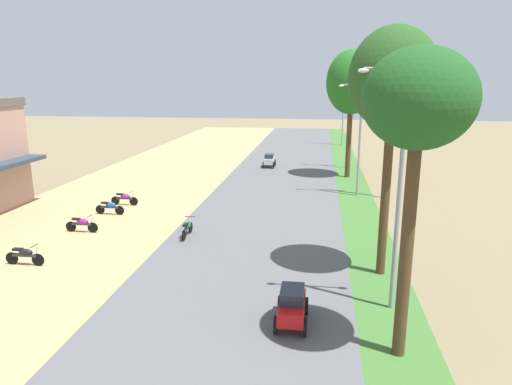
# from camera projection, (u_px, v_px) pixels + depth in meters

# --- Properties ---
(parked_motorbike_second) EXTENTS (1.80, 0.54, 0.94)m
(parked_motorbike_second) POSITION_uv_depth(u_px,v_px,m) (25.00, 255.00, 20.02)
(parked_motorbike_second) COLOR black
(parked_motorbike_second) RESTS_ON dirt_shoulder
(parked_motorbike_third) EXTENTS (1.80, 0.54, 0.94)m
(parked_motorbike_third) POSITION_uv_depth(u_px,v_px,m) (82.00, 223.00, 24.38)
(parked_motorbike_third) COLOR black
(parked_motorbike_third) RESTS_ON dirt_shoulder
(parked_motorbike_fourth) EXTENTS (1.80, 0.54, 0.94)m
(parked_motorbike_fourth) POSITION_uv_depth(u_px,v_px,m) (110.00, 207.00, 27.59)
(parked_motorbike_fourth) COLOR black
(parked_motorbike_fourth) RESTS_ON dirt_shoulder
(parked_motorbike_fifth) EXTENTS (1.80, 0.54, 0.94)m
(parked_motorbike_fifth) POSITION_uv_depth(u_px,v_px,m) (125.00, 198.00, 29.66)
(parked_motorbike_fifth) COLOR black
(parked_motorbike_fifth) RESTS_ON dirt_shoulder
(median_tree_nearest) EXTENTS (2.96, 2.96, 8.80)m
(median_tree_nearest) POSITION_uv_depth(u_px,v_px,m) (419.00, 104.00, 11.90)
(median_tree_nearest) COLOR #4C351E
(median_tree_nearest) RESTS_ON median_strip
(median_tree_second) EXTENTS (3.42, 3.42, 9.94)m
(median_tree_second) POSITION_uv_depth(u_px,v_px,m) (393.00, 80.00, 17.44)
(median_tree_second) COLOR #4C351E
(median_tree_second) RESTS_ON median_strip
(median_tree_third) EXTENTS (4.04, 4.04, 10.29)m
(median_tree_third) POSITION_uv_depth(u_px,v_px,m) (352.00, 83.00, 36.64)
(median_tree_third) COLOR #4C351E
(median_tree_third) RESTS_ON median_strip
(streetlamp_near) EXTENTS (3.16, 0.20, 8.42)m
(streetlamp_near) POSITION_uv_depth(u_px,v_px,m) (401.00, 176.00, 15.25)
(streetlamp_near) COLOR gray
(streetlamp_near) RESTS_ON median_strip
(streetlamp_mid) EXTENTS (3.16, 0.20, 7.75)m
(streetlamp_mid) POSITION_uv_depth(u_px,v_px,m) (360.00, 132.00, 31.24)
(streetlamp_mid) COLOR gray
(streetlamp_mid) RESTS_ON median_strip
(streetlamp_far) EXTENTS (3.16, 0.20, 7.47)m
(streetlamp_far) POSITION_uv_depth(u_px,v_px,m) (351.00, 121.00, 41.25)
(streetlamp_far) COLOR gray
(streetlamp_far) RESTS_ON median_strip
(streetlamp_farthest) EXTENTS (3.16, 0.20, 7.82)m
(streetlamp_farthest) POSITION_uv_depth(u_px,v_px,m) (343.00, 109.00, 56.00)
(streetlamp_farthest) COLOR gray
(streetlamp_farthest) RESTS_ON median_strip
(utility_pole_near) EXTENTS (1.80, 0.20, 9.81)m
(utility_pole_near) POSITION_uv_depth(u_px,v_px,m) (388.00, 124.00, 30.69)
(utility_pole_near) COLOR brown
(utility_pole_near) RESTS_ON ground
(car_hatchback_red) EXTENTS (1.04, 2.00, 1.23)m
(car_hatchback_red) POSITION_uv_depth(u_px,v_px,m) (292.00, 305.00, 15.14)
(car_hatchback_red) COLOR red
(car_hatchback_red) RESTS_ON road_strip
(car_hatchback_silver) EXTENTS (1.04, 2.00, 1.23)m
(car_hatchback_silver) POSITION_uv_depth(u_px,v_px,m) (269.00, 160.00, 42.61)
(car_hatchback_silver) COLOR #B7BCC1
(car_hatchback_silver) RESTS_ON road_strip
(motorbike_ahead_second) EXTENTS (0.54, 1.80, 0.94)m
(motorbike_ahead_second) POSITION_uv_depth(u_px,v_px,m) (187.00, 227.00, 23.68)
(motorbike_ahead_second) COLOR black
(motorbike_ahead_second) RESTS_ON road_strip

